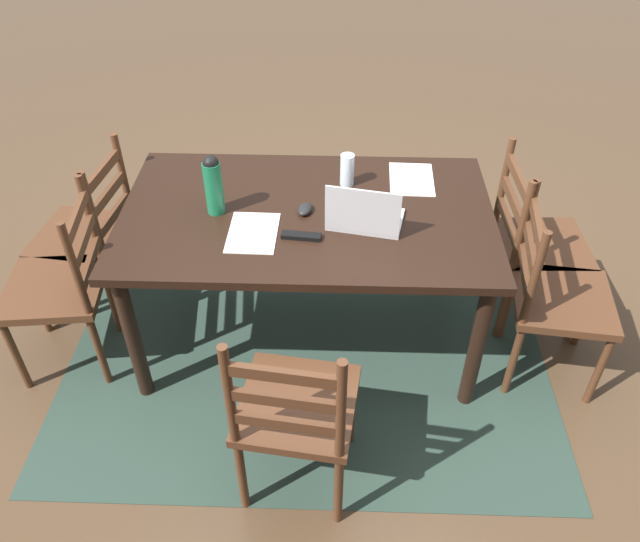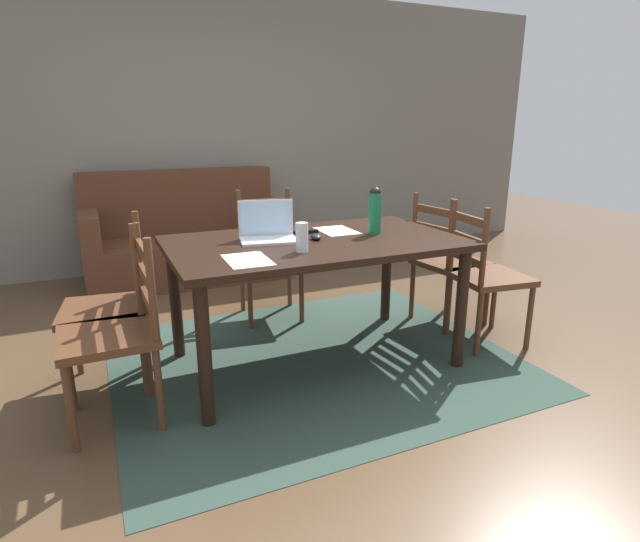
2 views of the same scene
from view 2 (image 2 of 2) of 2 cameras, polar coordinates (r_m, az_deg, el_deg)
The scene contains 17 objects.
ground_plane at distance 3.23m, azimuth -0.53°, elevation -9.95°, with size 14.00×14.00×0.00m, color brown.
area_rug at distance 3.23m, azimuth -0.53°, elevation -9.91°, with size 2.39×2.02×0.01m, color #2D4238.
wall_back at distance 5.43m, azimuth -12.34°, elevation 15.07°, with size 8.00×0.12×2.70m, color slate.
dining_table at distance 3.00m, azimuth -0.56°, elevation 1.88°, with size 1.68×1.00×0.77m.
chair_left_far at distance 3.01m, azimuth -22.29°, elevation -3.73°, with size 0.49×0.49×0.95m.
chair_far_head at distance 3.84m, azimuth -5.74°, elevation 1.61°, with size 0.49×0.49×0.95m.
chair_right_far at distance 3.79m, azimuth 14.05°, elevation 0.99°, with size 0.49×0.49×0.95m.
chair_right_near at distance 3.50m, azimuth 17.97°, elevation -0.56°, with size 0.49×0.49×0.95m.
chair_left_near at distance 2.64m, azimuth -21.86°, elevation -6.44°, with size 0.45×0.45×0.95m.
couch at distance 5.00m, azimuth -14.76°, elevation 3.33°, with size 1.80×0.80×1.00m.
laptop at distance 2.97m, azimuth -5.91°, elevation 4.57°, with size 0.36×0.28×0.23m.
water_bottle at distance 3.14m, azimuth 6.18°, elevation 6.85°, with size 0.08×0.08×0.28m.
drinking_glass at distance 2.68m, azimuth -2.05°, elevation 3.79°, with size 0.07×0.07×0.16m, color silver.
computer_mouse at distance 2.98m, azimuth -0.45°, elevation 3.87°, with size 0.06×0.10×0.03m, color black.
tv_remote at distance 3.16m, azimuth -1.78°, elevation 4.44°, with size 0.04×0.17×0.02m, color black.
paper_stack_left at distance 3.22m, azimuth 1.89°, elevation 4.53°, with size 0.21×0.30×0.00m, color white.
paper_stack_right at distance 2.55m, azimuth -8.12°, elevation 1.23°, with size 0.21×0.30×0.00m, color white.
Camera 2 is at (-1.17, -2.66, 1.43)m, focal length 28.58 mm.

